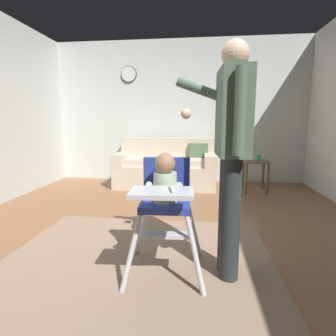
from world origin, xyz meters
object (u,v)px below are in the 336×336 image
Objects in this scene: sippy_cup at (258,158)px; adult_standing at (231,149)px; high_chair at (165,192)px; couch at (166,168)px; wall_clock at (129,74)px; side_table at (255,169)px.

adult_standing is at bearing -105.54° from sippy_cup.
high_chair is at bearing 0.28° from adult_standing.
wall_clock is at bearing -121.22° from couch.
wall_clock is at bearing 162.17° from sippy_cup.
couch is at bearing 169.66° from side_table.
side_table is at bearing 79.66° from couch.
side_table is at bearing -180.00° from sippy_cup.
high_chair is at bearing 6.96° from couch.
adult_standing is at bearing -104.75° from side_table.
high_chair is 2.92m from sippy_cup.
couch is 1.90× the size of high_chair.
high_chair is 0.55× the size of adult_standing.
high_chair is at bearing -71.47° from wall_clock.
wall_clock is at bearing 161.89° from side_table.
high_chair is 0.57m from adult_standing.
couch is 1.60m from sippy_cup.
wall_clock is (-1.61, 3.39, 1.09)m from adult_standing.
adult_standing is 2.79m from side_table.
couch is 3.42× the size of side_table.
side_table is 0.19m from sippy_cup.
adult_standing is 16.98× the size of sippy_cup.
high_chair is 9.38× the size of sippy_cup.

